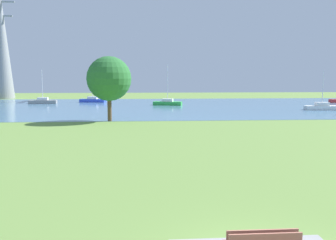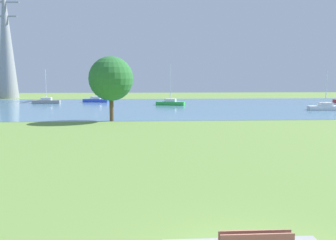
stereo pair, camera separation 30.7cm
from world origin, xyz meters
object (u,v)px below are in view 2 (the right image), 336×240
sailboat_blue (96,100)px  electricity_pylon (6,39)px  sailboat_gray (46,101)px  tree_east_far (111,79)px  sailboat_green (170,103)px  sailboat_white (325,107)px

sailboat_blue → electricity_pylon: electricity_pylon is taller
sailboat_gray → tree_east_far: size_ratio=0.88×
sailboat_gray → electricity_pylon: bearing=127.6°
sailboat_green → tree_east_far: tree_east_far is taller
sailboat_white → tree_east_far: bearing=-159.3°
sailboat_blue → sailboat_green: sailboat_green is taller
sailboat_green → sailboat_white: bearing=-25.6°
electricity_pylon → sailboat_white: bearing=-29.8°
sailboat_green → sailboat_blue: bearing=148.9°
sailboat_gray → tree_east_far: 30.69m
sailboat_gray → tree_east_far: tree_east_far is taller
tree_east_far → sailboat_green: bearing=70.1°
sailboat_white → sailboat_blue: (-35.34, 18.64, -0.00)m
sailboat_blue → tree_east_far: size_ratio=0.78×
sailboat_gray → sailboat_green: sailboat_green is taller
sailboat_gray → electricity_pylon: (-12.95, 16.80, 12.71)m
sailboat_white → electricity_pylon: electricity_pylon is taller
sailboat_blue → sailboat_green: size_ratio=0.79×
sailboat_blue → tree_east_far: 30.62m
sailboat_white → electricity_pylon: 66.62m
electricity_pylon → sailboat_gray: bearing=-52.4°
sailboat_white → sailboat_green: (-21.68, 10.39, 0.01)m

